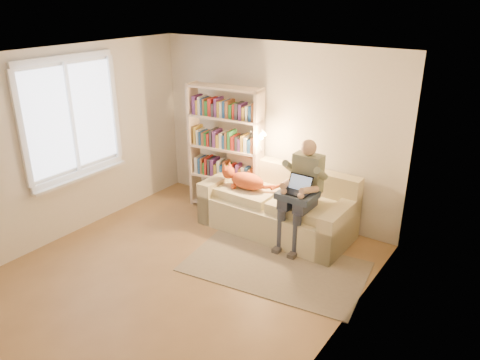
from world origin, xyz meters
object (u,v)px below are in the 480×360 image
Objects in this scene: laptop at (297,188)px; bookshelf at (225,143)px; person at (302,187)px; cat at (243,179)px; sofa at (278,209)px.

bookshelf is (-1.47, 0.43, 0.23)m from laptop.
bookshelf reaches higher than person.
cat is at bearing -36.87° from bookshelf.
sofa is at bearing -16.06° from bookshelf.
bookshelf is at bearing 163.97° from laptop.
sofa is at bearing 14.72° from cat.
bookshelf is at bearing 171.95° from sofa.
person is 4.38× the size of laptop.
laptop is 1.55m from bookshelf.
laptop reaches higher than sofa.
sofa is 0.74m from laptop.
person is at bearing 82.62° from laptop.
cat is at bearing 171.76° from laptop.
bookshelf reaches higher than cat.
person is at bearing -1.25° from cat.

